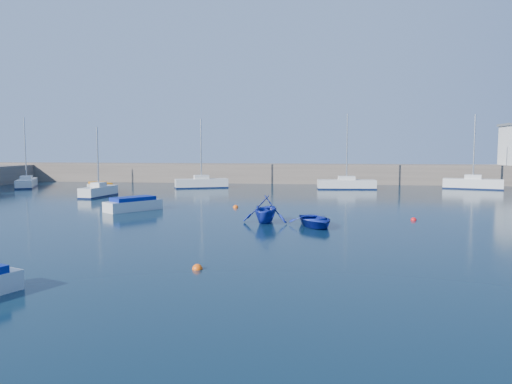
# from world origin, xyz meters

# --- Properties ---
(ground) EXTENTS (220.00, 220.00, 0.00)m
(ground) POSITION_xyz_m (0.00, 0.00, 0.00)
(ground) COLOR #0B2030
(ground) RESTS_ON ground
(back_wall) EXTENTS (96.00, 4.50, 2.60)m
(back_wall) POSITION_xyz_m (0.00, 46.00, 1.30)
(back_wall) COLOR #6D6053
(back_wall) RESTS_ON ground
(sailboat_3) EXTENTS (1.92, 5.22, 6.88)m
(sailboat_3) POSITION_xyz_m (-19.94, 24.19, 0.57)
(sailboat_3) COLOR silver
(sailboat_3) RESTS_ON ground
(sailboat_4) EXTENTS (4.51, 6.67, 8.51)m
(sailboat_4) POSITION_xyz_m (-33.96, 34.04, 0.55)
(sailboat_4) COLOR silver
(sailboat_4) RESTS_ON ground
(sailboat_5) EXTENTS (6.43, 4.03, 8.28)m
(sailboat_5) POSITION_xyz_m (-12.47, 35.99, 0.61)
(sailboat_5) COLOR silver
(sailboat_5) RESTS_ON ground
(sailboat_6) EXTENTS (6.85, 2.59, 8.78)m
(sailboat_6) POSITION_xyz_m (4.77, 36.68, 0.61)
(sailboat_6) COLOR silver
(sailboat_6) RESTS_ON ground
(sailboat_7) EXTENTS (6.76, 3.71, 8.69)m
(sailboat_7) POSITION_xyz_m (19.47, 38.95, 0.67)
(sailboat_7) COLOR silver
(sailboat_7) RESTS_ON ground
(motorboat_1) EXTENTS (3.86, 4.46, 1.08)m
(motorboat_1) POSITION_xyz_m (-12.42, 14.31, 0.51)
(motorboat_1) COLOR silver
(motorboat_1) RESTS_ON ground
(motorboat_2) EXTENTS (4.69, 5.31, 1.09)m
(motorboat_2) POSITION_xyz_m (-21.98, 28.93, 0.51)
(motorboat_2) COLOR silver
(motorboat_2) RESTS_ON ground
(dinghy_center) EXTENTS (3.76, 4.42, 0.78)m
(dinghy_center) POSITION_xyz_m (1.71, 8.42, 0.39)
(dinghy_center) COLOR #16279E
(dinghy_center) RESTS_ON ground
(dinghy_left) EXTENTS (3.14, 3.57, 1.77)m
(dinghy_left) POSITION_xyz_m (-1.51, 9.62, 0.89)
(dinghy_left) COLOR #16279E
(dinghy_left) RESTS_ON ground
(buoy_0) EXTENTS (0.43, 0.43, 0.43)m
(buoy_0) POSITION_xyz_m (-2.76, -3.10, 0.00)
(buoy_0) COLOR #FF590D
(buoy_0) RESTS_ON ground
(buoy_1) EXTENTS (0.39, 0.39, 0.39)m
(buoy_1) POSITION_xyz_m (8.25, 12.07, 0.00)
(buoy_1) COLOR red
(buoy_1) RESTS_ON ground
(buoy_3) EXTENTS (0.44, 0.44, 0.44)m
(buoy_3) POSITION_xyz_m (-4.89, 17.33, 0.00)
(buoy_3) COLOR #FF590D
(buoy_3) RESTS_ON ground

